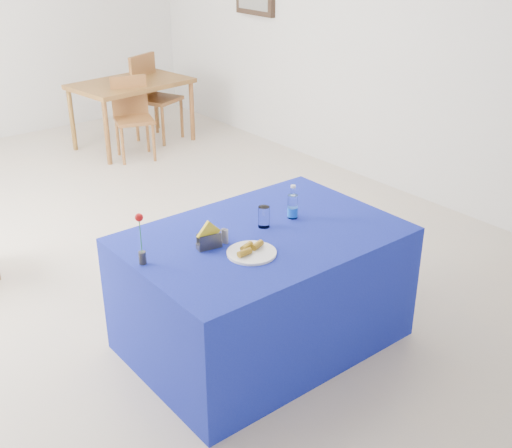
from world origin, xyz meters
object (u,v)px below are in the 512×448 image
(plate, at_px, (252,253))
(water_bottle, at_px, (293,207))
(blue_table, at_px, (263,289))
(chair_bg_left, at_px, (132,112))
(chair_bg_right, at_px, (151,91))
(oak_table, at_px, (131,88))

(plate, distance_m, water_bottle, 0.54)
(blue_table, distance_m, water_bottle, 0.53)
(chair_bg_left, height_order, chair_bg_right, chair_bg_right)
(blue_table, xyz_separation_m, oak_table, (1.30, 3.99, 0.30))
(blue_table, relative_size, water_bottle, 7.44)
(plate, relative_size, water_bottle, 1.28)
(chair_bg_left, xyz_separation_m, chair_bg_right, (0.51, 0.44, 0.06))
(chair_bg_left, bearing_deg, oak_table, 79.34)
(blue_table, xyz_separation_m, chair_bg_left, (1.11, 3.64, 0.13))
(plate, height_order, blue_table, plate)
(plate, bearing_deg, blue_table, 36.96)
(plate, height_order, chair_bg_right, chair_bg_right)
(plate, xyz_separation_m, oak_table, (1.52, 4.16, -0.09))
(plate, distance_m, chair_bg_right, 4.62)
(plate, xyz_separation_m, chair_bg_right, (1.83, 4.24, -0.19))
(water_bottle, relative_size, chair_bg_right, 0.22)
(chair_bg_right, bearing_deg, chair_bg_left, -161.84)
(oak_table, height_order, chair_bg_right, chair_bg_right)
(plate, relative_size, oak_table, 0.20)
(blue_table, distance_m, chair_bg_left, 3.81)
(water_bottle, relative_size, chair_bg_left, 0.24)
(blue_table, bearing_deg, chair_bg_right, 68.42)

